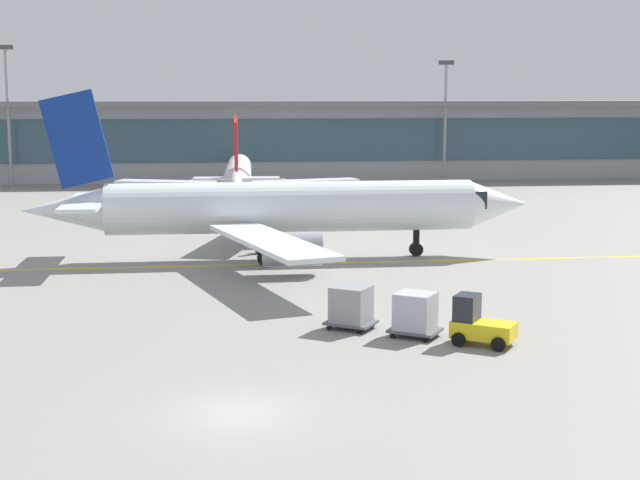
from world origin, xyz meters
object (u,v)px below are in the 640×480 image
baggage_tug (479,324)px  cargo_dolly_lead (415,313)px  gate_airplane_1 (238,174)px  cargo_dolly_trailing (351,306)px  taxiing_regional_jet (285,209)px  apron_light_mast_1 (8,110)px  apron_light_mast_2 (445,116)px

baggage_tug → cargo_dolly_lead: size_ratio=1.12×
gate_airplane_1 → cargo_dolly_trailing: size_ratio=9.85×
gate_airplane_1 → cargo_dolly_trailing: 52.65m
taxiing_regional_jet → apron_light_mast_1: (-27.47, 50.90, 5.40)m
gate_airplane_1 → apron_light_mast_1: bearing=58.6°
cargo_dolly_trailing → apron_light_mast_2: (21.38, 69.34, 6.80)m
baggage_tug → cargo_dolly_trailing: size_ratio=1.12×
cargo_dolly_lead → apron_light_mast_1: bearing=147.1°
gate_airplane_1 → cargo_dolly_lead: bearing=-171.2°
baggage_tug → apron_light_mast_1: (-34.02, 72.63, 7.73)m
cargo_dolly_lead → apron_light_mast_2: 73.78m
cargo_dolly_trailing → apron_light_mast_1: 75.61m
gate_airplane_1 → taxiing_regional_jet: 34.08m
baggage_tug → apron_light_mast_2: bearing=110.3°
apron_light_mast_1 → cargo_dolly_trailing: bearing=-67.3°
taxiing_regional_jet → cargo_dolly_trailing: 18.69m
apron_light_mast_1 → apron_light_mast_2: 50.44m
cargo_dolly_lead → apron_light_mast_1: apron_light_mast_1 is taller
gate_airplane_1 → baggage_tug: 56.43m
gate_airplane_1 → apron_light_mast_2: (25.05, 16.84, 5.28)m
taxiing_regional_jet → cargo_dolly_trailing: taxiing_regional_jet is taller
gate_airplane_1 → cargo_dolly_lead: gate_airplane_1 is taller
taxiing_regional_jet → cargo_dolly_lead: (4.16, -20.18, -2.17)m
baggage_tug → apron_light_mast_2: apron_light_mast_2 is taller
baggage_tug → apron_light_mast_1: bearing=148.2°
apron_light_mast_2 → apron_light_mast_1: bearing=179.9°
taxiing_regional_jet → baggage_tug: bearing=-73.7°
baggage_tug → apron_light_mast_1: apron_light_mast_1 is taller
gate_airplane_1 → baggage_tug: gate_airplane_1 is taller
taxiing_regional_jet → apron_light_mast_1: 58.09m
taxiing_regional_jet → baggage_tug: 22.82m
baggage_tug → gate_airplane_1: bearing=131.9°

